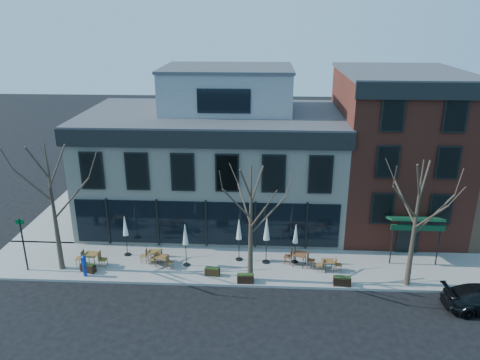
{
  "coord_description": "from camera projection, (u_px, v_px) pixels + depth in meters",
  "views": [
    {
      "loc": [
        3.65,
        -27.59,
        14.9
      ],
      "look_at": [
        2.1,
        2.0,
        4.2
      ],
      "focal_mm": 35.0,
      "sensor_mm": 36.0,
      "label": 1
    }
  ],
  "objects": [
    {
      "name": "umbrella_1",
      "position": [
        185.0,
        237.0,
        28.18
      ],
      "size": [
        0.44,
        0.44,
        2.77
      ],
      "color": "black",
      "rests_on": "sidewalk_front"
    },
    {
      "name": "sidewalk_front",
      "position": [
        255.0,
        266.0,
        28.95
      ],
      "size": [
        33.5,
        4.7,
        0.15
      ],
      "primitive_type": "cube",
      "color": "gray",
      "rests_on": "ground"
    },
    {
      "name": "umbrella_0",
      "position": [
        125.0,
        228.0,
        29.42
      ],
      "size": [
        0.43,
        0.43,
        2.69
      ],
      "color": "black",
      "rests_on": "sidewalk_front"
    },
    {
      "name": "tree_mid",
      "position": [
        251.0,
        223.0,
        26.05
      ],
      "size": [
        3.5,
        3.55,
        7.04
      ],
      "color": "#382B21",
      "rests_on": "sidewalk_front"
    },
    {
      "name": "cafe_set_4",
      "position": [
        299.0,
        258.0,
        28.63
      ],
      "size": [
        1.97,
        1.05,
        1.01
      ],
      "color": "brown",
      "rests_on": "sidewalk_front"
    },
    {
      "name": "planter_3",
      "position": [
        342.0,
        281.0,
        26.66
      ],
      "size": [
        0.99,
        0.42,
        0.55
      ],
      "color": "black",
      "rests_on": "sidewalk_front"
    },
    {
      "name": "planter_1",
      "position": [
        212.0,
        271.0,
        27.68
      ],
      "size": [
        0.92,
        0.46,
        0.49
      ],
      "color": "black",
      "rests_on": "sidewalk_front"
    },
    {
      "name": "ground",
      "position": [
        207.0,
        249.0,
        31.15
      ],
      "size": [
        120.0,
        120.0,
        0.0
      ],
      "primitive_type": "plane",
      "color": "black",
      "rests_on": "ground"
    },
    {
      "name": "cafe_set_2",
      "position": [
        161.0,
        260.0,
        28.56
      ],
      "size": [
        1.61,
        0.96,
        0.83
      ],
      "color": "brown",
      "rests_on": "sidewalk_front"
    },
    {
      "name": "cafe_set_5",
      "position": [
        329.0,
        265.0,
        28.08
      ],
      "size": [
        1.59,
        0.69,
        0.83
      ],
      "color": "brown",
      "rests_on": "sidewalk_front"
    },
    {
      "name": "sidewalk_side",
      "position": [
        76.0,
        209.0,
        37.32
      ],
      "size": [
        4.5,
        12.0,
        0.15
      ],
      "primitive_type": "cube",
      "color": "gray",
      "rests_on": "ground"
    },
    {
      "name": "sign_pole",
      "position": [
        23.0,
        241.0,
        27.68
      ],
      "size": [
        0.5,
        0.1,
        3.4
      ],
      "color": "black",
      "rests_on": "sidewalk_front"
    },
    {
      "name": "planter_0",
      "position": [
        88.0,
        268.0,
        28.06
      ],
      "size": [
        1.02,
        0.7,
        0.53
      ],
      "color": "black",
      "rests_on": "sidewalk_front"
    },
    {
      "name": "cafe_set_1",
      "position": [
        154.0,
        255.0,
        29.04
      ],
      "size": [
        1.74,
        0.71,
        0.91
      ],
      "color": "brown",
      "rests_on": "sidewalk_front"
    },
    {
      "name": "tree_corner",
      "position": [
        53.0,
        206.0,
        27.12
      ],
      "size": [
        3.93,
        3.98,
        7.92
      ],
      "color": "#382B21",
      "rests_on": "sidewalk_front"
    },
    {
      "name": "umbrella_3",
      "position": [
        267.0,
        231.0,
        28.46
      ],
      "size": [
        0.48,
        0.48,
        3.02
      ],
      "color": "black",
      "rests_on": "sidewalk_front"
    },
    {
      "name": "tree_right",
      "position": [
        415.0,
        223.0,
        25.53
      ],
      "size": [
        3.72,
        3.77,
        7.48
      ],
      "color": "#382B21",
      "rests_on": "sidewalk_front"
    },
    {
      "name": "red_brick_building",
      "position": [
        395.0,
        150.0,
        33.28
      ],
      "size": [
        8.2,
        11.78,
        11.18
      ],
      "color": "maroon",
      "rests_on": "ground"
    },
    {
      "name": "corner_building",
      "position": [
        215.0,
        159.0,
        34.3
      ],
      "size": [
        18.39,
        10.39,
        11.1
      ],
      "color": "beige",
      "rests_on": "ground"
    },
    {
      "name": "cafe_set_0",
      "position": [
        91.0,
        258.0,
        28.56
      ],
      "size": [
        1.98,
        0.83,
        1.03
      ],
      "color": "brown",
      "rests_on": "sidewalk_front"
    },
    {
      "name": "umbrella_2",
      "position": [
        239.0,
        232.0,
        28.82
      ],
      "size": [
        0.45,
        0.45,
        2.79
      ],
      "color": "black",
      "rests_on": "sidewalk_front"
    },
    {
      "name": "planter_2",
      "position": [
        245.0,
        278.0,
        26.93
      ],
      "size": [
        0.98,
        0.43,
        0.54
      ],
      "color": "black",
      "rests_on": "sidewalk_front"
    },
    {
      "name": "umbrella_4",
      "position": [
        296.0,
        236.0,
        28.58
      ],
      "size": [
        0.41,
        0.41,
        2.58
      ],
      "color": "black",
      "rests_on": "sidewalk_front"
    },
    {
      "name": "call_box",
      "position": [
        84.0,
        265.0,
        27.44
      ],
      "size": [
        0.28,
        0.28,
        1.39
      ],
      "color": "#0C2FA1",
      "rests_on": "sidewalk_front"
    }
  ]
}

